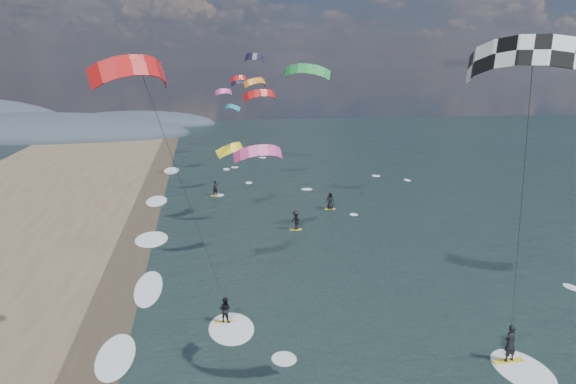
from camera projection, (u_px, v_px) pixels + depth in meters
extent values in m
cube|color=#382D23|center=(107.00, 323.00, 32.65)|extent=(3.00, 240.00, 0.00)
ellipsoid|color=#3D4756|center=(33.00, 137.00, 114.98)|extent=(64.00, 24.00, 10.00)
ellipsoid|color=#3D4756|center=(134.00, 125.00, 136.99)|extent=(40.00, 18.00, 7.00)
cube|color=yellow|center=(508.00, 361.00, 28.42)|extent=(1.60, 0.48, 0.07)
imported|color=black|center=(510.00, 343.00, 28.19)|extent=(0.81, 0.63, 1.97)
ellipsoid|color=white|center=(523.00, 370.00, 27.70)|extent=(2.60, 4.20, 0.12)
cylinder|color=black|center=(520.00, 223.00, 23.38)|extent=(0.02, 0.02, 15.66)
cube|color=yellow|center=(225.00, 322.00, 32.75)|extent=(1.19, 0.37, 0.06)
imported|color=black|center=(225.00, 310.00, 32.58)|extent=(0.92, 0.85, 1.51)
ellipsoid|color=white|center=(231.00, 328.00, 32.04)|extent=(2.60, 4.20, 0.12)
cylinder|color=black|center=(189.00, 203.00, 27.81)|extent=(0.02, 0.02, 15.10)
cube|color=yellow|center=(296.00, 230.00, 50.98)|extent=(1.10, 0.35, 0.05)
imported|color=black|center=(296.00, 220.00, 50.78)|extent=(1.07, 1.28, 1.73)
cube|color=yellow|center=(330.00, 209.00, 58.25)|extent=(1.10, 0.35, 0.05)
imported|color=black|center=(330.00, 201.00, 58.06)|extent=(0.98, 0.83, 1.71)
cube|color=yellow|center=(216.00, 195.00, 64.14)|extent=(1.10, 0.35, 0.05)
imported|color=black|center=(215.00, 188.00, 63.95)|extent=(0.73, 0.61, 1.69)
ellipsoid|color=white|center=(119.00, 356.00, 28.99)|extent=(2.40, 5.40, 0.11)
ellipsoid|color=white|center=(137.00, 289.00, 37.65)|extent=(2.40, 5.40, 0.11)
ellipsoid|color=white|center=(150.00, 239.00, 48.24)|extent=(2.40, 5.40, 0.11)
ellipsoid|color=white|center=(160.00, 201.00, 61.71)|extent=(2.40, 5.40, 0.11)
ellipsoid|color=white|center=(168.00, 171.00, 79.04)|extent=(2.40, 5.40, 0.11)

